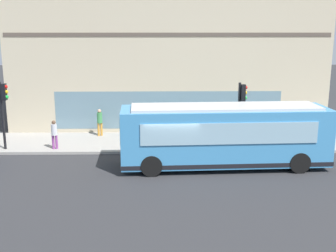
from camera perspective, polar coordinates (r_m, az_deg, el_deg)
name	(u,v)px	position (r m, az deg, el deg)	size (l,w,h in m)	color
ground	(171,170)	(20.27, 0.42, -6.01)	(120.00, 120.00, 0.00)	#2D2D30
sidewalk_curb	(169,142)	(24.81, 0.13, -2.21)	(4.36, 40.00, 0.15)	#9E9991
building_corner	(167,42)	(31.03, -0.15, 11.47)	(9.88, 20.56, 11.48)	beige
city_bus_nearside	(224,136)	(20.47, 7.68, -1.39)	(3.01, 10.15, 3.07)	#3F8CC6
traffic_light_near_corner	(241,103)	(22.99, 10.04, 3.12)	(0.32, 0.49, 3.69)	black
traffic_light_down_block	(4,103)	(24.27, -21.61, 3.01)	(0.32, 0.49, 3.75)	black
fire_hydrant	(137,141)	(23.41, -4.24, -2.09)	(0.35, 0.35, 0.74)	red
pedestrian_near_hydrant	(54,133)	(23.80, -15.32, -0.88)	(0.32, 0.32, 1.61)	#8C3F8C
pedestrian_near_building_entrance	(100,121)	(26.12, -9.34, 0.74)	(0.32, 0.32, 1.68)	gold
pedestrian_by_light_pole	(271,129)	(24.75, 13.95, -0.36)	(0.32, 0.32, 1.55)	#99994C
pedestrian_walking_along_curb	(313,122)	(26.66, 19.23, 0.54)	(0.32, 0.32, 1.76)	gold
newspaper_vending_box	(161,127)	(26.19, -0.99, -0.20)	(0.44, 0.42, 0.90)	#197233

